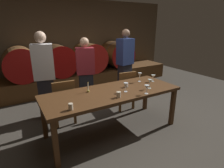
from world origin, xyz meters
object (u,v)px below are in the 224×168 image
(chair_left, at_px, (64,100))
(chair_right, at_px, (125,88))
(cup_center, at_px, (119,95))
(guest_center, at_px, (86,74))
(cup_left, at_px, (71,107))
(wine_glass_center, at_px, (150,82))
(dining_table, at_px, (112,95))
(guest_left, at_px, (45,76))
(wine_barrel_center_right, at_px, (89,57))
(wine_glass_right, at_px, (140,75))
(wine_barrel_far_right, at_px, (116,55))
(candle_center, at_px, (88,89))
(wine_glass_far_left, at_px, (126,85))
(wine_barrel_far_left, at_px, (21,64))
(guest_right, at_px, (125,66))
(cup_right, at_px, (126,85))
(wine_glass_left, at_px, (147,87))
(wine_glass_far_right, at_px, (153,77))
(wine_barrel_center_left, at_px, (58,60))

(chair_left, distance_m, chair_right, 1.37)
(chair_left, relative_size, cup_center, 9.82)
(chair_left, height_order, guest_center, guest_center)
(cup_left, bearing_deg, wine_glass_center, 4.46)
(dining_table, relative_size, guest_left, 1.35)
(wine_barrel_center_right, distance_m, wine_glass_right, 2.41)
(wine_barrel_far_right, relative_size, wine_glass_right, 5.28)
(candle_center, distance_m, wine_glass_far_left, 0.63)
(wine_barrel_far_left, distance_m, wine_barrel_center_right, 1.87)
(candle_center, bearing_deg, guest_right, 33.41)
(guest_right, bearing_deg, wine_barrel_far_left, -46.29)
(guest_right, bearing_deg, cup_right, 45.88)
(wine_glass_left, xyz_separation_m, cup_left, (-1.25, 0.06, -0.06))
(wine_barrel_far_left, relative_size, dining_table, 0.40)
(guest_left, distance_m, wine_glass_far_right, 2.10)
(wine_barrel_far_right, distance_m, cup_left, 3.87)
(wine_barrel_center_left, bearing_deg, guest_left, -113.26)
(guest_right, xyz_separation_m, wine_glass_far_right, (-0.02, -1.00, -0.03))
(wine_glass_right, xyz_separation_m, cup_center, (-0.79, -0.48, -0.09))
(wine_barrel_far_right, height_order, chair_right, wine_barrel_far_right)
(wine_barrel_center_right, height_order, candle_center, wine_barrel_center_right)
(wine_barrel_center_right, relative_size, dining_table, 0.40)
(wine_glass_left, xyz_separation_m, cup_right, (-0.09, 0.44, -0.07))
(chair_right, relative_size, wine_glass_right, 4.95)
(guest_center, relative_size, cup_left, 17.20)
(wine_glass_left, distance_m, wine_glass_center, 0.28)
(chair_left, bearing_deg, cup_right, 150.99)
(wine_barrel_far_left, relative_size, wine_glass_right, 5.28)
(cup_left, bearing_deg, wine_glass_far_left, 10.80)
(wine_barrel_center_right, distance_m, wine_barrel_far_right, 0.99)
(wine_barrel_far_right, xyz_separation_m, wine_glass_center, (-1.06, -2.82, -0.01))
(cup_left, bearing_deg, guest_right, 37.50)
(dining_table, distance_m, wine_glass_center, 0.70)
(wine_barrel_center_right, distance_m, chair_right, 2.00)
(guest_left, bearing_deg, chair_right, 177.10)
(chair_right, height_order, wine_glass_center, wine_glass_center)
(wine_glass_far_right, height_order, cup_right, wine_glass_far_right)
(guest_left, height_order, guest_right, guest_right)
(chair_left, xyz_separation_m, guest_center, (0.65, 0.44, 0.32))
(guest_left, bearing_deg, wine_barrel_center_left, -101.16)
(guest_right, height_order, wine_glass_center, guest_right)
(wine_glass_far_right, distance_m, cup_right, 0.65)
(chair_left, distance_m, wine_glass_center, 1.62)
(wine_glass_right, bearing_deg, guest_left, 151.64)
(dining_table, xyz_separation_m, candle_center, (-0.37, 0.17, 0.12))
(wine_barrel_center_left, distance_m, wine_glass_left, 3.05)
(wine_barrel_far_right, relative_size, cup_right, 12.35)
(chair_right, distance_m, wine_glass_right, 0.60)
(dining_table, bearing_deg, guest_left, 129.46)
(wine_glass_left, bearing_deg, candle_center, 144.47)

